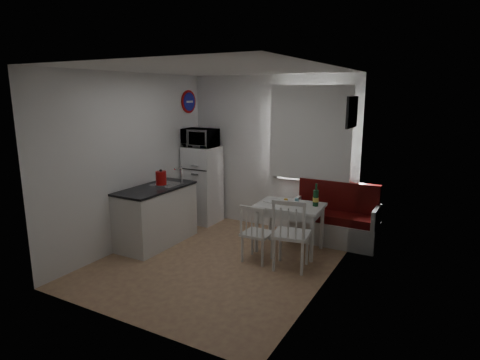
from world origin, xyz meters
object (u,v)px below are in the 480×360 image
Objects in this scene: microwave at (200,138)px; kettle at (161,178)px; bench at (334,223)px; kitchen_counter at (157,215)px; fridge at (203,185)px; wine_bottle at (316,195)px; dining_table at (290,210)px; chair_right at (289,227)px; chair_left at (255,228)px.

kettle is at bearing -88.46° from microwave.
bench is at bearing 3.85° from microwave.
microwave is at bearing 89.06° from kitchen_counter.
kitchen_counter is 5.14× the size of kettle.
kitchen_counter is 1.27m from fridge.
microwave reaches higher than wine_bottle.
kitchen_counter is 0.99× the size of bench.
chair_right reaches higher than dining_table.
chair_left is at bearing -119.86° from bench.
fridge reaches higher than dining_table.
wine_bottle is (0.10, 0.77, 0.27)m from chair_right.
wine_bottle is at bearing 12.86° from dining_table.
fridge is at bearing 169.25° from wine_bottle.
fridge is 4.15× the size of wine_bottle.
microwave is 1.23m from kettle.
kitchen_counter reaches higher than wine_bottle.
kitchen_counter is at bearing -160.15° from wine_bottle.
dining_table is (-0.49, -0.64, 0.31)m from bench.
dining_table is 3.81× the size of kettle.
kitchen_counter is at bearing -90.90° from fridge.
dining_table is 1.70× the size of microwave.
wine_bottle is (2.25, -0.43, 0.19)m from fridge.
kitchen_counter reaches higher than dining_table.
microwave reaches higher than kettle.
bench is (2.41, 1.36, -0.14)m from kitchen_counter.
chair_right is (2.17, 0.05, 0.15)m from kitchen_counter.
fridge is 2.39× the size of microwave.
kettle is (-2.12, 0.03, 0.42)m from chair_right.
chair_right is at bearing -0.76° from chair_left.
bench is 5.18× the size of kettle.
chair_right is at bearing -97.39° from wine_bottle.
kettle is at bearing -164.18° from dining_table.
dining_table is at bearing -127.66° from bench.
bench reaches higher than dining_table.
chair_right is at bearing 1.24° from kitchen_counter.
fridge is at bearing 91.47° from kettle.
microwave is at bearing 162.81° from dining_table.
fridge reaches higher than chair_left.
chair_right is 2.16m from kettle.
kettle reaches higher than wine_bottle.
chair_right is 0.91× the size of microwave.
fridge is (-1.65, 1.18, 0.18)m from chair_left.
microwave is 2.24× the size of kettle.
kitchen_counter is at bearing -150.62° from bench.
dining_table is at bearing -14.10° from microwave.
microwave is at bearing 146.61° from chair_left.
kettle reaches higher than chair_left.
microwave reaches higher than kitchen_counter.
kitchen_counter is 0.96× the size of fridge.
microwave reaches higher than dining_table.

